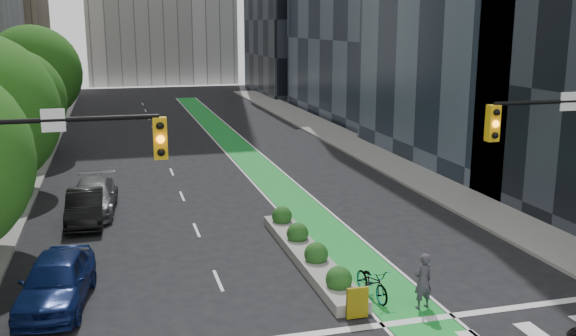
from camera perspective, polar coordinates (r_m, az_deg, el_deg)
sidewalk_left at (r=41.93m, az=-23.18°, el=-0.69°), size 3.60×90.00×0.15m
sidewalk_right at (r=45.06m, az=7.98°, el=1.10°), size 3.60×90.00×0.15m
bike_lane_paint at (r=47.23m, az=-4.31°, el=1.64°), size 2.20×70.00×0.01m
tree_midfar at (r=38.10m, az=-23.20°, el=5.52°), size 5.60×5.60×7.76m
tree_far at (r=47.92m, az=-21.74°, el=7.81°), size 6.60×6.60×9.00m
median_planter at (r=25.15m, az=1.78°, el=-7.46°), size 1.20×10.26×1.10m
bicycle at (r=22.10m, az=7.49°, el=-10.01°), size 0.95×2.14×1.09m
cyclist at (r=21.41m, az=11.91°, el=-9.80°), size 0.77×0.59×1.88m
parked_car_left_near at (r=22.50m, az=-19.91°, el=-9.41°), size 2.66×5.26×1.72m
parked_car_left_mid at (r=31.07m, az=-17.59°, el=-3.35°), size 1.68×4.65×1.52m
parked_car_left_far at (r=32.75m, az=-16.95°, el=-2.48°), size 2.56×5.48×1.55m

